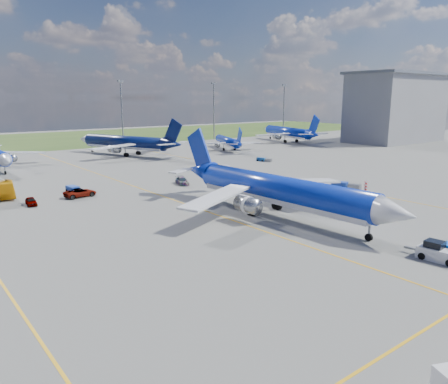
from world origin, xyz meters
TOP-DOWN VIEW (x-y plane):
  - ground at (0.00, 0.00)m, footprint 400.00×400.00m
  - grass_strip at (0.00, 150.00)m, footprint 400.00×80.00m
  - taxiway_lines at (0.17, 27.70)m, footprint 60.25×160.00m
  - floodlight_masts at (10.00, 110.00)m, footprint 202.20×0.50m
  - terminal_building at (120.00, 60.00)m, footprint 42.00×22.00m
  - warning_post at (26.00, 8.00)m, footprint 0.50×0.50m
  - bg_jet_n at (19.37, 86.11)m, footprint 44.64×50.31m
  - bg_jet_ne at (51.96, 78.30)m, footprint 32.66×36.55m
  - bg_jet_ene at (86.26, 84.36)m, footprint 40.77×47.61m
  - main_airliner at (6.52, 8.93)m, footprint 34.79×44.61m
  - pushback_tug at (7.50, -13.58)m, footprint 2.58×5.94m
  - service_car_a at (-19.70, 37.83)m, footprint 1.94×3.88m
  - service_car_b at (-11.41, 38.89)m, footprint 5.66×3.01m
  - service_car_c at (8.39, 37.56)m, footprint 3.29×5.13m
  - baggage_tug_w at (30.29, 15.41)m, footprint 2.98×5.61m
  - baggage_tug_c at (-10.99, 42.63)m, footprint 1.97×5.20m
  - baggage_tug_e at (42.85, 51.13)m, footprint 2.53×4.32m

SIDE VIEW (x-z plane):
  - ground at x=0.00m, z-range 0.00..0.00m
  - bg_jet_n at x=19.37m, z-range -5.45..5.45m
  - bg_jet_ne at x=51.96m, z-range -3.94..3.94m
  - bg_jet_ene at x=86.26m, z-range -5.35..5.35m
  - main_airliner at x=6.52m, z-range -5.66..5.66m
  - grass_strip at x=0.00m, z-range 0.00..0.01m
  - taxiway_lines at x=0.17m, z-range 0.00..0.02m
  - baggage_tug_e at x=42.85m, z-range -0.03..0.91m
  - baggage_tug_c at x=-10.99m, z-range -0.04..1.10m
  - baggage_tug_w at x=30.29m, z-range -0.04..1.18m
  - service_car_a at x=-19.70m, z-range 0.00..1.27m
  - service_car_c at x=8.39m, z-range 0.00..1.38m
  - service_car_b at x=-11.41m, z-range 0.00..1.52m
  - pushback_tug at x=7.50m, z-range -0.19..1.79m
  - warning_post at x=26.00m, z-range 0.00..3.00m
  - floodlight_masts at x=10.00m, z-range 1.21..23.91m
  - terminal_building at x=120.00m, z-range 0.07..26.07m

